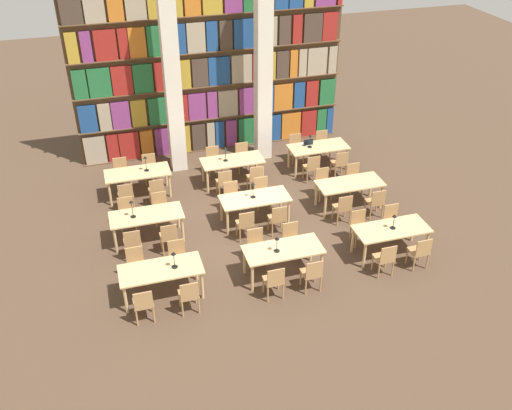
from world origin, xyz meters
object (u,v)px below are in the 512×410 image
(chair_0, at_px, (143,304))
(chair_29, at_px, (213,160))
(chair_16, at_px, (245,224))
(reading_table_8, at_px, (318,149))
(pillar_center, at_px, (263,67))
(chair_24, at_px, (126,195))
(chair_23, at_px, (354,177))
(desk_lamp_7, at_px, (310,139))
(chair_18, at_px, (278,218))
(chair_25, at_px, (121,172))
(pillar_left, at_px, (172,76))
(chair_15, at_px, (160,207))
(desk_lamp_3, at_px, (132,206))
(chair_26, at_px, (157,191))
(desk_lamp_4, at_px, (253,187))
(reading_table_4, at_px, (255,201))
(chair_33, at_px, (296,147))
(reading_table_6, at_px, (138,175))
(chair_6, at_px, (312,273))
(chair_30, at_px, (255,177))
(chair_1, at_px, (136,264))
(chair_14, at_px, (169,236))
(chair_27, at_px, (150,168))
(chair_5, at_px, (256,245))
(chair_19, at_px, (262,192))
(chair_11, at_px, (392,220))
(reading_table_7, at_px, (232,163))
(chair_31, at_px, (243,156))
(desk_lamp_2, at_px, (394,219))
(chair_4, at_px, (274,281))
(reading_table_3, at_px, (147,218))
(chair_2, at_px, (189,295))
(chair_28, at_px, (224,182))
(desk_lamp_6, at_px, (225,152))
(chair_12, at_px, (133,242))
(chair_34, at_px, (340,163))
(chair_13, at_px, (127,213))
(reading_table_1, at_px, (283,252))
(chair_7, at_px, (291,239))
(desk_lamp_5, at_px, (145,161))
(chair_21, at_px, (323,182))
(reading_table_0, at_px, (161,272))
(chair_32, at_px, (312,167))
(chair_20, at_px, (343,207))
(chair_35, at_px, (323,143))
(chair_10, at_px, (420,251))
(reading_table_5, at_px, (350,186))
(chair_9, at_px, (359,226))

(chair_0, bearing_deg, chair_29, 64.02)
(chair_16, distance_m, reading_table_8, 4.42)
(pillar_center, relative_size, chair_24, 6.74)
(chair_23, distance_m, desk_lamp_7, 1.91)
(chair_18, bearing_deg, chair_25, 134.87)
(pillar_left, bearing_deg, chair_15, -108.67)
(desk_lamp_3, relative_size, chair_26, 0.56)
(desk_lamp_4, bearing_deg, chair_25, 137.36)
(reading_table_4, distance_m, chair_33, 3.80)
(chair_16, xyz_separation_m, desk_lamp_7, (2.93, 3.06, 0.58))
(reading_table_6, bearing_deg, chair_6, -58.44)
(chair_30, bearing_deg, chair_1, -140.74)
(chair_14, bearing_deg, chair_27, 89.59)
(chair_5, xyz_separation_m, chair_19, (0.87, 2.35, 0.00))
(chair_11, bearing_deg, reading_table_7, -49.75)
(chair_25, xyz_separation_m, chair_31, (3.73, -0.06, 0.00))
(reading_table_4, distance_m, reading_table_8, 3.61)
(desk_lamp_2, bearing_deg, reading_table_8, 90.98)
(chair_6, relative_size, chair_29, 1.00)
(chair_4, distance_m, chair_27, 6.35)
(reading_table_3, bearing_deg, chair_4, -51.60)
(chair_2, bearing_deg, desk_lamp_7, 47.82)
(chair_15, height_order, chair_28, same)
(chair_19, relative_size, desk_lamp_6, 2.01)
(pillar_center, xyz_separation_m, chair_2, (-3.71, -6.63, -2.51))
(chair_12, bearing_deg, chair_14, 0.00)
(chair_31, height_order, chair_34, same)
(chair_6, height_order, chair_13, same)
(reading_table_1, distance_m, desk_lamp_3, 3.98)
(chair_24, bearing_deg, chair_7, -41.27)
(chair_25, distance_m, desk_lamp_6, 3.16)
(desk_lamp_5, bearing_deg, chair_11, -34.14)
(chair_4, relative_size, chair_21, 1.00)
(reading_table_0, bearing_deg, desk_lamp_5, 86.45)
(chair_16, relative_size, chair_32, 1.00)
(chair_20, distance_m, chair_29, 4.53)
(chair_7, bearing_deg, chair_35, -120.26)
(chair_10, bearing_deg, chair_14, 157.70)
(chair_10, height_order, chair_23, same)
(pillar_center, height_order, desk_lamp_7, pillar_center)
(chair_2, distance_m, reading_table_5, 5.92)
(reading_table_6, relative_size, chair_28, 2.08)
(desk_lamp_3, bearing_deg, chair_10, -25.05)
(chair_6, distance_m, chair_9, 2.34)
(chair_20, xyz_separation_m, reading_table_6, (-5.09, 2.99, 0.20))
(chair_6, distance_m, chair_19, 3.75)
(chair_5, relative_size, chair_24, 1.00)
(reading_table_0, bearing_deg, chair_25, 94.44)
(chair_9, height_order, reading_table_7, chair_9)
(chair_2, bearing_deg, chair_24, 101.05)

